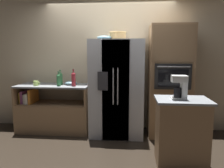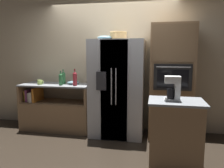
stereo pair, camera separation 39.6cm
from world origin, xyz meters
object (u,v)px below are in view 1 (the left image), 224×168
at_px(bottle_wide, 73,79).
at_px(mixing_bowl, 71,83).
at_px(wall_oven, 169,81).
at_px(bottle_short, 59,80).
at_px(wicker_basket, 118,36).
at_px(bottle_tall, 60,78).
at_px(fruit_bowl, 104,38).
at_px(mug, 36,83).
at_px(coffee_maker, 181,86).
at_px(refrigerator, 117,88).

bearing_deg(bottle_wide, mixing_bowl, 121.27).
height_order(wall_oven, bottle_short, wall_oven).
height_order(wicker_basket, bottle_tall, wicker_basket).
xyz_separation_m(fruit_bowl, bottle_wide, (-0.58, -0.02, -0.75)).
bearing_deg(mixing_bowl, bottle_wide, -58.73).
xyz_separation_m(wall_oven, mug, (-2.50, -0.10, -0.06)).
bearing_deg(mixing_bowl, bottle_short, -137.12).
relative_size(fruit_bowl, coffee_maker, 0.87).
height_order(refrigerator, bottle_tall, refrigerator).
height_order(refrigerator, wall_oven, wall_oven).
bearing_deg(coffee_maker, bottle_tall, 149.65).
bearing_deg(fruit_bowl, bottle_wide, -177.85).
xyz_separation_m(bottle_tall, coffee_maker, (2.05, -1.20, 0.05)).
bearing_deg(fruit_bowl, coffee_maker, -42.03).
distance_m(refrigerator, wicker_basket, 0.96).
relative_size(wicker_basket, coffee_maker, 0.99).
distance_m(fruit_bowl, mixing_bowl, 1.10).
bearing_deg(mug, bottle_short, -1.88).
xyz_separation_m(wall_oven, mixing_bowl, (-1.87, 0.06, -0.06)).
height_order(fruit_bowl, bottle_tall, fruit_bowl).
relative_size(bottle_tall, mug, 2.23).
height_order(wicker_basket, bottle_wide, wicker_basket).
relative_size(wicker_basket, bottle_wide, 0.98).
bearing_deg(bottle_wide, coffee_maker, -30.34).
bearing_deg(wicker_basket, bottle_wide, -173.93).
relative_size(mug, mixing_bowl, 0.55).
bearing_deg(mug, mixing_bowl, 13.94).
relative_size(wall_oven, bottle_wide, 6.35).
distance_m(wall_oven, fruit_bowl, 1.43).
xyz_separation_m(fruit_bowl, coffee_maker, (1.15, -1.04, -0.71)).
relative_size(fruit_bowl, bottle_short, 0.99).
xyz_separation_m(wall_oven, fruit_bowl, (-1.19, -0.08, 0.79)).
bearing_deg(wicker_basket, refrigerator, -99.86).
height_order(mixing_bowl, coffee_maker, coffee_maker).
xyz_separation_m(bottle_wide, coffee_maker, (1.73, -1.01, 0.04)).
height_order(refrigerator, bottle_short, refrigerator).
relative_size(refrigerator, fruit_bowl, 6.43).
bearing_deg(wall_oven, wicker_basket, -178.84).
relative_size(refrigerator, mixing_bowl, 7.50).
relative_size(fruit_bowl, bottle_tall, 0.95).
relative_size(fruit_bowl, mug, 2.13).
height_order(fruit_bowl, mug, fruit_bowl).
relative_size(mug, coffee_maker, 0.41).
relative_size(refrigerator, wall_oven, 0.87).
bearing_deg(wicker_basket, coffee_maker, -50.28).
distance_m(bottle_short, mixing_bowl, 0.27).
height_order(fruit_bowl, mixing_bowl, fruit_bowl).
height_order(wall_oven, mixing_bowl, wall_oven).
relative_size(wicker_basket, mug, 2.43).
bearing_deg(wall_oven, fruit_bowl, -175.94).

